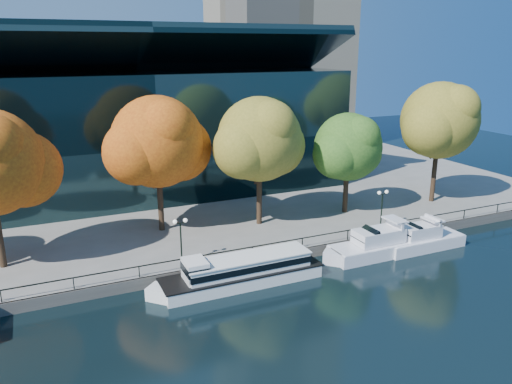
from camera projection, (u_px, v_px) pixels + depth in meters
name	position (u px, v px, depth m)	size (l,w,h in m)	color
ground	(269.00, 282.00, 41.60)	(160.00, 160.00, 0.00)	black
promenade	(162.00, 177.00, 73.31)	(90.00, 67.08, 1.00)	slate
railing	(253.00, 247.00, 43.90)	(88.20, 0.08, 0.99)	black
convention_building	(137.00, 129.00, 65.48)	(50.00, 24.57, 21.43)	black
tour_boat	(238.00, 271.00, 40.91)	(14.82, 3.31, 2.81)	white
cruiser_near	(378.00, 245.00, 46.73)	(11.66, 3.00, 3.38)	white
cruiser_far	(420.00, 239.00, 48.17)	(9.59, 2.66, 3.13)	white
tree_2	(159.00, 144.00, 48.24)	(11.19, 9.18, 13.54)	black
tree_3	(261.00, 141.00, 50.09)	(10.71, 8.78, 13.25)	black
tree_4	(349.00, 148.00, 54.21)	(9.27, 7.60, 11.13)	black
tree_5	(441.00, 122.00, 57.51)	(11.07, 9.08, 14.15)	black
lamp_1	(181.00, 231.00, 42.02)	(1.26, 0.36, 4.03)	black
lamp_2	(382.00, 201.00, 50.27)	(1.26, 0.36, 4.03)	black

